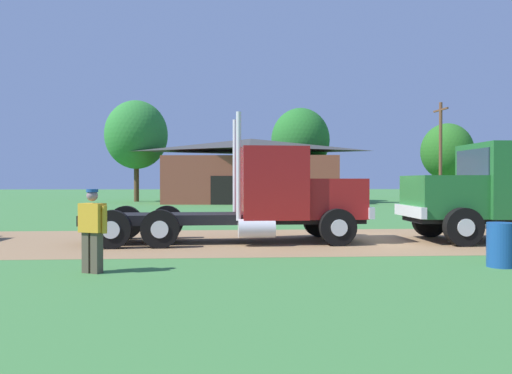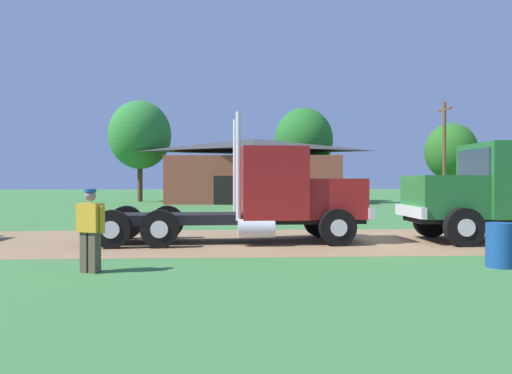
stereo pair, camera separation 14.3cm
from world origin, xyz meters
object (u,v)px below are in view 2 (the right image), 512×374
(truck_foreground_white, at_px, (269,198))
(visitor_walking_mid, at_px, (90,227))
(steel_barrel, at_px, (500,245))
(utility_pole_near, at_px, (444,150))
(shed_building, at_px, (254,172))

(truck_foreground_white, height_order, visitor_walking_mid, truck_foreground_white)
(truck_foreground_white, distance_m, steel_barrel, 6.43)
(truck_foreground_white, bearing_deg, utility_pole_near, 56.96)
(visitor_walking_mid, height_order, steel_barrel, visitor_walking_mid)
(visitor_walking_mid, distance_m, shed_building, 32.04)
(shed_building, xyz_separation_m, utility_pole_near, (15.14, -2.17, 1.75))
(visitor_walking_mid, relative_size, shed_building, 0.11)
(steel_barrel, xyz_separation_m, utility_pole_near, (11.67, 29.32, 3.86))
(shed_building, bearing_deg, visitor_walking_mid, -98.60)
(truck_foreground_white, bearing_deg, visitor_walking_mid, -128.95)
(visitor_walking_mid, xyz_separation_m, shed_building, (4.78, 31.64, 1.67))
(visitor_walking_mid, bearing_deg, truck_foreground_white, 51.05)
(visitor_walking_mid, height_order, shed_building, shed_building)
(shed_building, relative_size, utility_pole_near, 1.84)
(steel_barrel, height_order, utility_pole_near, utility_pole_near)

